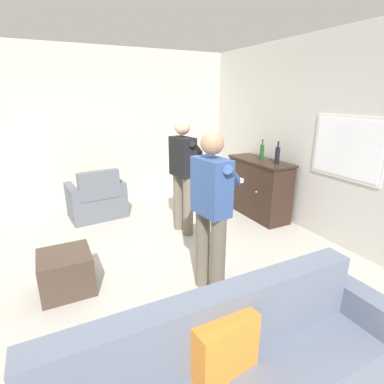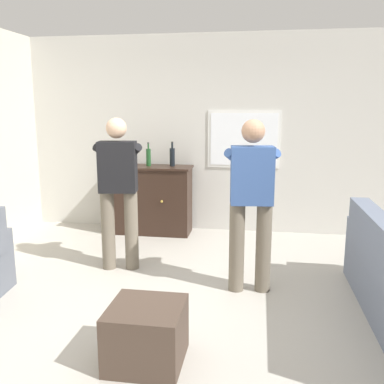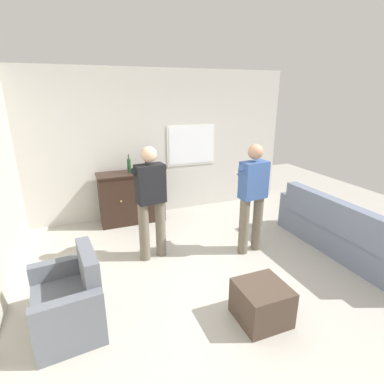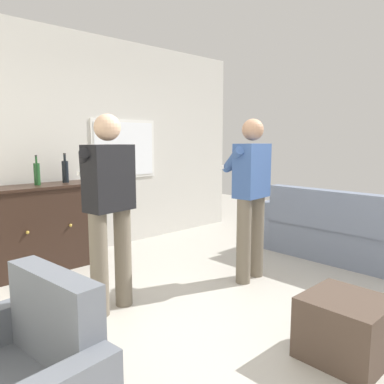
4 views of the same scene
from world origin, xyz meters
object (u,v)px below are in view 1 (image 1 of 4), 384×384
(sideboard_cabinet, at_px, (259,188))
(bottle_liquor_amber, at_px, (262,152))
(armchair, at_px, (97,201))
(bottle_wine_green, at_px, (277,155))
(person_standing_left, at_px, (183,171))
(person_standing_right, at_px, (212,208))
(ottoman, at_px, (66,272))

(sideboard_cabinet, xyz_separation_m, bottle_liquor_amber, (-0.01, 0.02, 0.61))
(armchair, bearing_deg, sideboard_cabinet, 65.58)
(bottle_liquor_amber, bearing_deg, bottle_wine_green, 4.04)
(sideboard_cabinet, bearing_deg, person_standing_left, -88.78)
(sideboard_cabinet, relative_size, person_standing_left, 0.72)
(bottle_liquor_amber, bearing_deg, person_standing_left, -88.52)
(armchair, xyz_separation_m, person_standing_left, (1.16, 1.07, 0.65))
(person_standing_right, bearing_deg, armchair, -164.97)
(bottle_liquor_amber, xyz_separation_m, person_standing_left, (0.04, -1.44, -0.16))
(armchair, bearing_deg, bottle_wine_green, 60.02)
(bottle_wine_green, bearing_deg, sideboard_cabinet, -172.10)
(ottoman, bearing_deg, bottle_liquor_amber, 104.16)
(person_standing_left, bearing_deg, bottle_liquor_amber, 91.48)
(bottle_wine_green, height_order, person_standing_left, person_standing_left)
(bottle_wine_green, height_order, bottle_liquor_amber, bottle_wine_green)
(ottoman, height_order, person_standing_right, person_standing_right)
(ottoman, bearing_deg, person_standing_right, 63.12)
(armchair, distance_m, ottoman, 2.03)
(bottle_liquor_amber, height_order, person_standing_left, person_standing_left)
(bottle_liquor_amber, relative_size, person_standing_right, 0.20)
(armchair, relative_size, bottle_wine_green, 2.73)
(person_standing_right, bearing_deg, ottoman, -116.88)
(sideboard_cabinet, bearing_deg, ottoman, -75.86)
(bottle_wine_green, bearing_deg, ottoman, -81.80)
(sideboard_cabinet, distance_m, ottoman, 3.25)
(armchair, height_order, sideboard_cabinet, sideboard_cabinet)
(sideboard_cabinet, xyz_separation_m, ottoman, (0.79, -3.14, -0.28))
(bottle_wine_green, relative_size, bottle_liquor_amber, 1.04)
(sideboard_cabinet, distance_m, person_standing_left, 1.49)
(sideboard_cabinet, height_order, bottle_liquor_amber, bottle_liquor_amber)
(bottle_wine_green, xyz_separation_m, ottoman, (0.46, -3.19, -0.90))
(bottle_liquor_amber, bearing_deg, sideboard_cabinet, -72.67)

